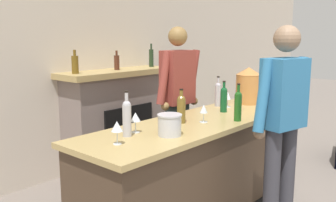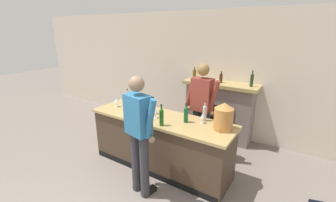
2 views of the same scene
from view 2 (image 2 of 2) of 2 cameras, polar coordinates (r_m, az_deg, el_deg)
The scene contains 16 objects.
wall_back_panel at distance 5.19m, azimuth 11.80°, elevation 6.63°, with size 12.00×0.07×2.75m.
bar_counter at distance 3.97m, azimuth -2.00°, elevation -10.37°, with size 2.54×0.76×0.94m.
fireplace_stone at distance 5.06m, azimuth 12.81°, elevation -2.30°, with size 1.58×0.52×1.59m.
person_customer at distance 3.15m, azimuth -7.39°, elevation -7.90°, with size 0.65×0.36×1.79m.
person_bartender at distance 4.06m, azimuth 8.47°, elevation -1.80°, with size 0.66×0.32×1.80m.
copper_dispenser at distance 3.34m, azimuth 13.95°, elevation -3.79°, with size 0.28×0.32×0.41m.
ice_bucket_steel at distance 3.98m, azimuth -9.83°, elevation -1.87°, with size 0.19×0.19×0.17m.
wine_bottle_chardonnay_pale at distance 3.62m, azimuth 9.31°, elevation -2.83°, with size 0.07×0.07×0.33m.
wine_bottle_rose_blush at distance 3.53m, azimuth 4.58°, elevation -3.28°, with size 0.07×0.07×0.31m.
wine_bottle_riesling_slim at distance 3.40m, azimuth -1.67°, elevation -3.91°, with size 0.07×0.07×0.34m.
wine_bottle_cabernet_heavy at distance 4.26m, azimuth -10.18°, elevation 0.46°, with size 0.07×0.07×0.35m.
wine_bottle_merlot_tall at distance 3.87m, azimuth -3.73°, elevation -1.36°, with size 0.08×0.08×0.30m.
wine_glass_mid_counter at distance 4.22m, azimuth -8.68°, elevation -0.12°, with size 0.08×0.08×0.16m.
wine_glass_near_bucket at distance 3.69m, azimuth -3.17°, elevation -2.68°, with size 0.07×0.07×0.16m.
wine_glass_front_left at distance 4.33m, azimuth -12.97°, elevation 0.16°, with size 0.08×0.08×0.17m.
wine_glass_by_dispenser at distance 3.53m, azimuth 8.79°, elevation -3.81°, with size 0.07×0.07×0.17m.
Camera 2 is at (1.82, -1.04, 2.35)m, focal length 24.00 mm.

